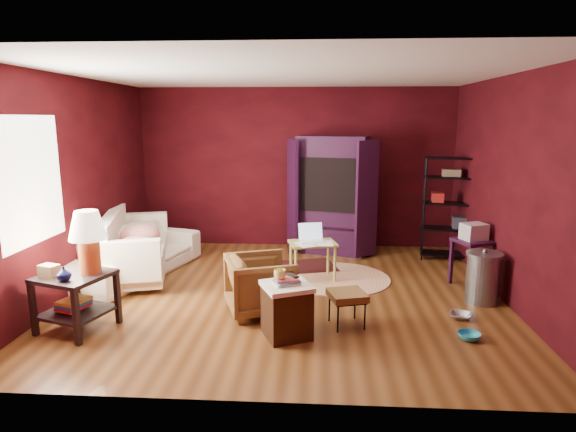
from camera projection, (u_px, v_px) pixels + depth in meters
name	position (u px, v px, depth m)	size (l,w,h in m)	color
room	(284.00, 188.00, 6.06)	(5.54, 5.04, 2.84)	brown
sofa	(134.00, 246.00, 7.00)	(2.28, 0.67, 0.89)	white
armchair	(260.00, 282.00, 5.66)	(0.73, 0.69, 0.75)	black
pet_bowl_steel	(461.00, 308.00, 5.52)	(0.25, 0.06, 0.25)	#B2B5B9
pet_bowl_turquoise	(470.00, 329.00, 5.00)	(0.23, 0.07, 0.23)	#299FC3
vase	(64.00, 274.00, 4.92)	(0.15, 0.15, 0.15)	#0D1242
mug	(280.00, 273.00, 4.94)	(0.13, 0.10, 0.13)	#E4DA6F
side_table	(82.00, 259.00, 5.14)	(0.84, 0.84, 1.31)	black
sofa_cushions	(133.00, 248.00, 6.99)	(1.28, 2.15, 0.84)	white
hamper	(287.00, 309.00, 5.04)	(0.62, 0.62, 0.66)	#3F1F0E
footstool	(347.00, 296.00, 5.29)	(0.47, 0.47, 0.39)	black
rug_round	(337.00, 278.00, 6.93)	(1.71, 1.71, 0.01)	beige
rug_oriental	(300.00, 266.00, 7.46)	(1.22, 0.96, 0.01)	#4C1414
laptop_desk	(312.00, 246.00, 6.80)	(0.73, 0.62, 0.79)	#B4C158
tv_armoire	(332.00, 193.00, 8.14)	(1.52, 1.06, 1.98)	#300D2C
wire_shelving	(450.00, 204.00, 7.72)	(0.86, 0.49, 1.67)	black
small_stand	(473.00, 240.00, 6.49)	(0.57, 0.57, 0.88)	#300D2C
trash_can	(483.00, 277.00, 5.99)	(0.47, 0.47, 0.69)	gray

